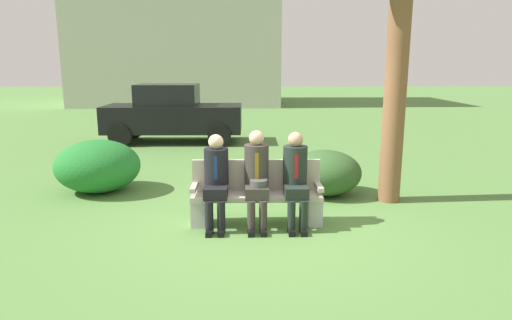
% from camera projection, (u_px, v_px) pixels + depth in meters
% --- Properties ---
extents(ground_plane, '(80.00, 80.00, 0.00)m').
position_uv_depth(ground_plane, '(267.00, 226.00, 6.37)').
color(ground_plane, '#527D3C').
extents(park_bench, '(1.84, 0.44, 0.90)m').
position_uv_depth(park_bench, '(257.00, 195.00, 6.42)').
color(park_bench, '#B7AD9E').
rests_on(park_bench, ground).
extents(seated_man_left, '(0.34, 0.72, 1.30)m').
position_uv_depth(seated_man_left, '(216.00, 176.00, 6.22)').
color(seated_man_left, black).
rests_on(seated_man_left, ground).
extents(seated_man_middle, '(0.34, 0.72, 1.35)m').
position_uv_depth(seated_man_middle, '(257.00, 174.00, 6.23)').
color(seated_man_middle, '#38332D').
rests_on(seated_man_middle, ground).
extents(seated_man_right, '(0.34, 0.72, 1.32)m').
position_uv_depth(seated_man_right, '(296.00, 175.00, 6.24)').
color(seated_man_right, '#1E2823').
rests_on(seated_man_right, ground).
extents(shrub_near_bench, '(1.49, 1.37, 0.93)m').
position_uv_depth(shrub_near_bench, '(98.00, 166.00, 8.00)').
color(shrub_near_bench, '#22722B').
rests_on(shrub_near_bench, ground).
extents(shrub_mid_lawn, '(1.26, 1.15, 0.79)m').
position_uv_depth(shrub_mid_lawn, '(325.00, 173.00, 7.82)').
color(shrub_mid_lawn, '#2F5226').
rests_on(shrub_mid_lawn, ground).
extents(shrub_far_lawn, '(0.95, 0.87, 0.59)m').
position_uv_depth(shrub_far_lawn, '(294.00, 178.00, 7.86)').
color(shrub_far_lawn, '#35732D').
rests_on(shrub_far_lawn, ground).
extents(parked_car_near, '(3.91, 1.72, 1.68)m').
position_uv_depth(parked_car_near, '(172.00, 114.00, 13.00)').
color(parked_car_near, black).
rests_on(parked_car_near, ground).
extents(building_backdrop, '(11.61, 7.10, 10.75)m').
position_uv_depth(building_backdrop, '(179.00, 6.00, 25.19)').
color(building_backdrop, '#B0B3A4').
rests_on(building_backdrop, ground).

